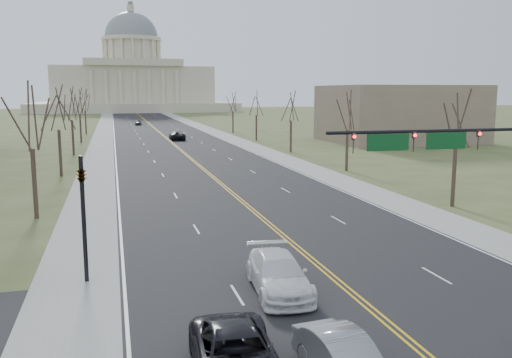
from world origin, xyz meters
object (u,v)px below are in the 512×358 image
car_far_nb (177,135)px  car_far_sb (138,122)px  signal_left (83,205)px  car_sb_inner_second (278,274)px  car_sb_outer_lead (237,357)px  signal_mast (445,150)px

car_far_nb → car_far_sb: bearing=-83.1°
signal_left → car_far_nb: signal_left is taller
car_sb_inner_second → car_far_sb: bearing=94.8°
car_far_nb → car_sb_outer_lead: bearing=85.8°
signal_left → car_far_sb: signal_left is taller
car_far_nb → signal_mast: bearing=95.7°
car_sb_outer_lead → car_sb_inner_second: 7.72m
signal_left → car_far_sb: bearing=86.2°
signal_left → car_sb_outer_lead: 11.94m
signal_mast → car_far_sb: bearing=94.9°
signal_left → car_sb_inner_second: bearing=-23.3°
car_far_sb → car_far_nb: bearing=-81.7°
car_sb_outer_lead → car_far_sb: car_sb_outer_lead is taller
car_far_nb → car_far_sb: (-4.82, 48.58, -0.09)m
signal_mast → car_far_nb: (-5.87, 75.70, -4.94)m
car_sb_inner_second → car_far_sb: size_ratio=1.36×
car_far_nb → car_far_sb: size_ratio=1.38×
car_sb_outer_lead → car_far_nb: (8.18, 86.19, 0.02)m
car_sb_outer_lead → car_far_sb: size_ratio=1.34×
car_far_nb → car_sb_inner_second: bearing=87.9°
car_sb_outer_lead → car_far_nb: 86.58m
car_sb_inner_second → car_sb_outer_lead: bearing=-112.1°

